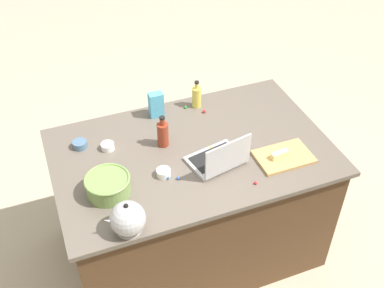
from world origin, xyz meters
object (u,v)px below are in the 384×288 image
Objects in this scene: bottle_oil at (197,96)px; candy_bag at (156,105)px; cutting_board at (284,157)px; kettle at (128,219)px; bottle_soy at (163,134)px; butter_stick_left at (280,154)px; mixing_bowl_large at (108,185)px; ramekin_wide at (80,144)px; ramekin_small at (108,146)px; laptop at (220,159)px; ramekin_medium at (164,173)px.

candy_bag is at bearing 0.48° from bottle_oil.
candy_bag is at bearing -49.42° from cutting_board.
candy_bag is (-0.42, -0.85, 0.01)m from kettle.
bottle_soy reaches higher than butter_stick_left.
candy_bag is (-0.45, -0.57, 0.03)m from mixing_bowl_large.
candy_bag is (-0.53, -0.14, 0.06)m from ramekin_wide.
bottle_oil reaches higher than ramekin_small.
butter_stick_left is (-0.34, 0.08, -0.01)m from laptop.
bottle_soy is 0.70m from butter_stick_left.
candy_bag is (-0.13, -0.55, 0.06)m from ramekin_medium.
laptop reaches higher than ramekin_medium.
butter_stick_left is 1.01m from ramekin_small.
laptop is 4.06× the size of ramekin_wide.
kettle is 0.98m from butter_stick_left.
ramekin_small is at bearing -102.45° from mixing_bowl_large.
laptop is 1.80× the size of bottle_oil.
kettle is 1.94× the size of butter_stick_left.
bottle_oil is (-0.09, -0.58, 0.03)m from laptop.
bottle_oil is at bearing -142.07° from mixing_bowl_large.
bottle_oil is at bearing -98.55° from laptop.
bottle_oil is 0.60× the size of cutting_board.
kettle is (0.61, 0.27, 0.03)m from laptop.
laptop is 1.42× the size of mixing_bowl_large.
butter_stick_left is 1.39× the size of ramekin_small.
butter_stick_left is 1.36× the size of ramekin_medium.
candy_bag reaches higher than butter_stick_left.
bottle_oil is 0.72m from cutting_board.
bottle_oil is 2.38× the size of ramekin_medium.
bottle_soy is 0.34m from ramekin_small.
mixing_bowl_large is 3.11× the size of ramekin_small.
ramekin_medium is 0.57m from candy_bag.
laptop reaches higher than cutting_board.
candy_bag is at bearing -165.30° from ramekin_wide.
ramekin_medium is at bearing 72.02° from bottle_soy.
kettle reaches higher than butter_stick_left.
bottle_soy is 2.56× the size of ramekin_medium.
ramekin_small is at bearing -25.42° from cutting_board.
kettle is at bearing 24.19° from laptop.
laptop is 1.67× the size of bottle_soy.
mixing_bowl_large is at bearing 3.63° from ramekin_medium.
bottle_soy is 0.27m from ramekin_medium.
candy_bag is (0.19, -0.58, 0.04)m from laptop.
mixing_bowl_large is 0.44m from ramekin_wide.
laptop is 0.64m from mixing_bowl_large.
cutting_board is (-1.02, 0.09, -0.05)m from mixing_bowl_large.
bottle_oil is 0.82m from ramekin_wide.
laptop is 0.38m from cutting_board.
bottle_oil is 2.26× the size of ramekin_wide.
bottle_soy is 2.43× the size of ramekin_wide.
candy_bag is (0.54, -0.66, 0.05)m from butter_stick_left.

